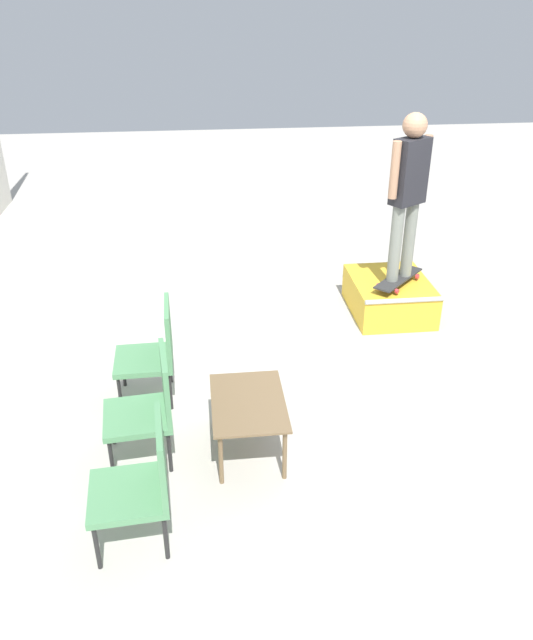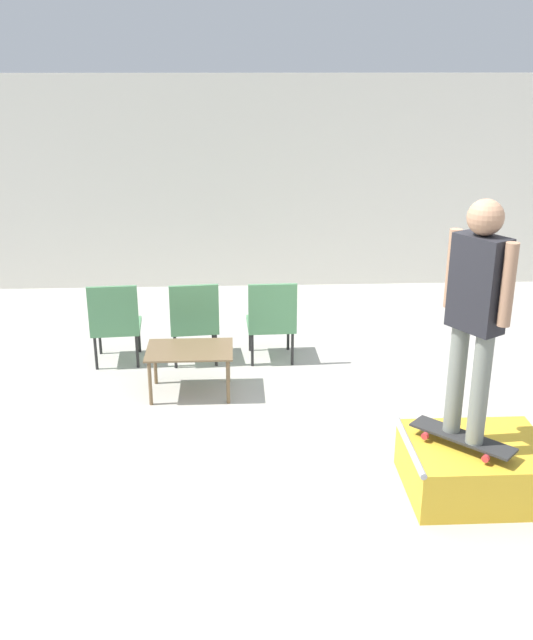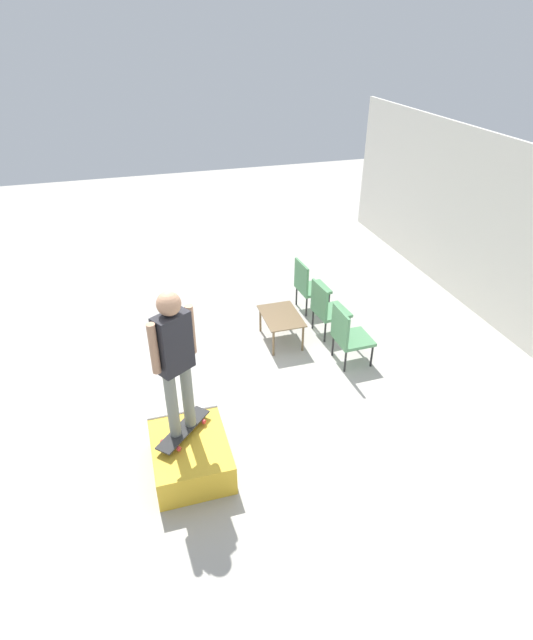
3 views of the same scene
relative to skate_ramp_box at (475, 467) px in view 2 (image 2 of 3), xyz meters
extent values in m
plane|color=#B7B2A8|center=(-1.02, 0.66, -0.20)|extent=(24.00, 24.00, 0.00)
cube|color=white|center=(-1.02, 5.50, 1.30)|extent=(12.00, 0.06, 3.00)
cube|color=gold|center=(0.00, 0.00, 0.00)|extent=(1.06, 0.87, 0.40)
cylinder|color=#B7B7BC|center=(-0.53, 0.00, 0.20)|extent=(0.05, 0.87, 0.05)
cube|color=#2D2D2D|center=(-0.14, -0.04, 0.29)|extent=(0.71, 0.70, 0.02)
cylinder|color=red|center=(0.12, -0.13, 0.25)|extent=(0.06, 0.06, 0.05)
cylinder|color=red|center=(-0.04, -0.29, 0.25)|extent=(0.06, 0.06, 0.05)
cylinder|color=red|center=(-0.24, 0.22, 0.25)|extent=(0.06, 0.06, 0.05)
cylinder|color=red|center=(-0.40, 0.05, 0.25)|extent=(0.06, 0.06, 0.05)
cylinder|color=gray|center=(-0.20, 0.06, 0.73)|extent=(0.13, 0.13, 0.86)
cylinder|color=gray|center=(-0.08, -0.13, 0.73)|extent=(0.13, 0.13, 0.86)
cube|color=#232328|center=(-0.14, -0.04, 1.49)|extent=(0.37, 0.43, 0.68)
cylinder|color=#A87A5B|center=(-0.27, 0.17, 1.54)|extent=(0.09, 0.09, 0.58)
cylinder|color=#A87A5B|center=(-0.02, -0.24, 1.54)|extent=(0.09, 0.09, 0.58)
sphere|color=#A87A5B|center=(-0.14, -0.04, 1.96)|extent=(0.25, 0.25, 0.25)
cube|color=brown|center=(-2.29, 1.84, 0.27)|extent=(0.85, 0.59, 0.02)
cylinder|color=brown|center=(-2.66, 1.60, 0.03)|extent=(0.04, 0.04, 0.46)
cylinder|color=brown|center=(-1.91, 1.60, 0.03)|extent=(0.04, 0.04, 0.46)
cylinder|color=brown|center=(-2.66, 2.08, 0.03)|extent=(0.04, 0.04, 0.46)
cylinder|color=brown|center=(-1.91, 2.08, 0.03)|extent=(0.04, 0.04, 0.46)
cylinder|color=black|center=(-2.93, 2.95, -0.01)|extent=(0.03, 0.03, 0.38)
cylinder|color=black|center=(-3.37, 2.92, -0.01)|extent=(0.03, 0.03, 0.38)
cylinder|color=black|center=(-2.90, 2.51, -0.01)|extent=(0.03, 0.03, 0.38)
cylinder|color=black|center=(-3.34, 2.48, -0.01)|extent=(0.03, 0.03, 0.38)
cube|color=#569360|center=(-3.13, 2.71, 0.20)|extent=(0.56, 0.56, 0.05)
cube|color=#569360|center=(-3.12, 2.47, 0.48)|extent=(0.52, 0.08, 0.51)
cylinder|color=black|center=(-2.09, 2.95, -0.01)|extent=(0.03, 0.03, 0.38)
cylinder|color=black|center=(-2.53, 2.91, -0.01)|extent=(0.03, 0.03, 0.38)
cylinder|color=black|center=(-2.04, 2.52, -0.01)|extent=(0.03, 0.03, 0.38)
cylinder|color=black|center=(-2.48, 2.47, -0.01)|extent=(0.03, 0.03, 0.38)
cube|color=#569360|center=(-2.29, 2.71, 0.20)|extent=(0.57, 0.57, 0.05)
cube|color=#569360|center=(-2.26, 2.47, 0.48)|extent=(0.52, 0.09, 0.51)
cylinder|color=black|center=(-1.22, 2.94, -0.01)|extent=(0.03, 0.03, 0.38)
cylinder|color=black|center=(-1.66, 2.93, -0.01)|extent=(0.03, 0.03, 0.38)
cylinder|color=black|center=(-1.21, 2.50, -0.01)|extent=(0.03, 0.03, 0.38)
cylinder|color=black|center=(-1.65, 2.49, -0.01)|extent=(0.03, 0.03, 0.38)
cube|color=#569360|center=(-1.44, 2.71, 0.20)|extent=(0.54, 0.54, 0.05)
cube|color=#569360|center=(-1.43, 2.47, 0.48)|extent=(0.52, 0.06, 0.51)
camera|label=1|loc=(-6.32, 2.15, 3.16)|focal=35.00mm
camera|label=2|loc=(-1.83, -4.69, 2.94)|focal=40.00mm
camera|label=3|loc=(4.22, -0.32, 4.38)|focal=28.00mm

